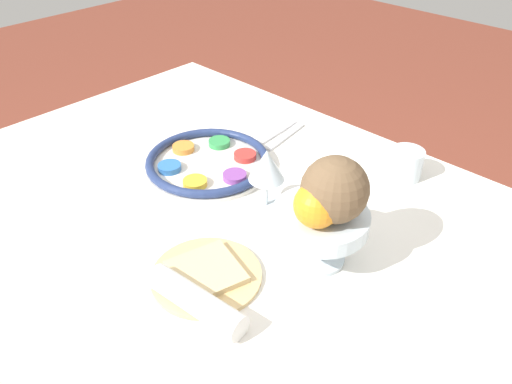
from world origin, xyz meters
TOP-DOWN VIEW (x-y plane):
  - dining_table at (0.00, 0.00)m, footprint 1.49×0.99m
  - seder_plate at (-0.20, 0.08)m, footprint 0.29×0.29m
  - wine_glass at (0.00, 0.07)m, footprint 0.07×0.07m
  - fruit_stand at (0.18, 0.02)m, footprint 0.17×0.17m
  - orange_fruit at (0.19, -0.01)m, footprint 0.08×0.08m
  - coconut at (0.20, 0.02)m, footprint 0.12×0.12m
  - bread_plate at (0.07, -0.16)m, footprint 0.20×0.20m
  - napkin_roll at (0.11, -0.22)m, footprint 0.19×0.06m
  - cup_near at (0.15, 0.37)m, footprint 0.08×0.08m
  - fork_left at (-0.19, 0.32)m, footprint 0.03×0.17m
  - fork_right at (-0.16, 0.32)m, footprint 0.04×0.17m

SIDE VIEW (x-z plane):
  - dining_table at x=0.00m, z-range 0.00..0.71m
  - fork_left at x=-0.19m, z-range 0.71..0.71m
  - fork_right at x=-0.16m, z-range 0.71..0.71m
  - bread_plate at x=0.07m, z-range 0.70..0.72m
  - seder_plate at x=-0.20m, z-range 0.71..0.74m
  - napkin_roll at x=0.11m, z-range 0.71..0.75m
  - cup_near at x=0.15m, z-range 0.71..0.78m
  - fruit_stand at x=0.18m, z-range 0.74..0.84m
  - wine_glass at x=0.00m, z-range 0.74..0.87m
  - orange_fruit at x=0.19m, z-range 0.81..0.89m
  - coconut at x=0.20m, z-range 0.81..0.93m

